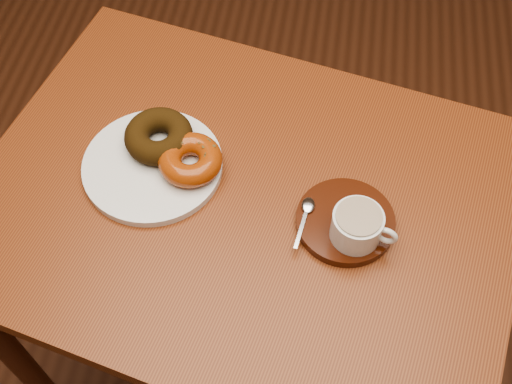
# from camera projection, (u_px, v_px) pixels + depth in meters

# --- Properties ---
(cafe_table) EXTENTS (1.01, 0.84, 0.83)m
(cafe_table) POSITION_uv_depth(u_px,v_px,m) (245.00, 238.00, 1.16)
(cafe_table) COLOR brown
(cafe_table) RESTS_ON ground
(donut_plate) EXTENTS (0.32, 0.32, 0.01)m
(donut_plate) POSITION_uv_depth(u_px,v_px,m) (153.00, 165.00, 1.08)
(donut_plate) COLOR silver
(donut_plate) RESTS_ON cafe_table
(donut_cinnamon) EXTENTS (0.13, 0.13, 0.04)m
(donut_cinnamon) POSITION_uv_depth(u_px,v_px,m) (159.00, 136.00, 1.08)
(donut_cinnamon) COLOR #311F09
(donut_cinnamon) RESTS_ON donut_plate
(donut_caramel) EXTENTS (0.13, 0.13, 0.04)m
(donut_caramel) POSITION_uv_depth(u_px,v_px,m) (190.00, 160.00, 1.05)
(donut_caramel) COLOR #983E10
(donut_caramel) RESTS_ON donut_plate
(saucer) EXTENTS (0.22, 0.22, 0.02)m
(saucer) POSITION_uv_depth(u_px,v_px,m) (345.00, 222.00, 1.02)
(saucer) COLOR #361307
(saucer) RESTS_ON cafe_table
(coffee_cup) EXTENTS (0.10, 0.08, 0.06)m
(coffee_cup) POSITION_uv_depth(u_px,v_px,m) (358.00, 226.00, 0.97)
(coffee_cup) COLOR silver
(coffee_cup) RESTS_ON saucer
(teaspoon) EXTENTS (0.03, 0.10, 0.01)m
(teaspoon) POSITION_uv_depth(u_px,v_px,m) (307.00, 210.00, 1.02)
(teaspoon) COLOR silver
(teaspoon) RESTS_ON saucer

